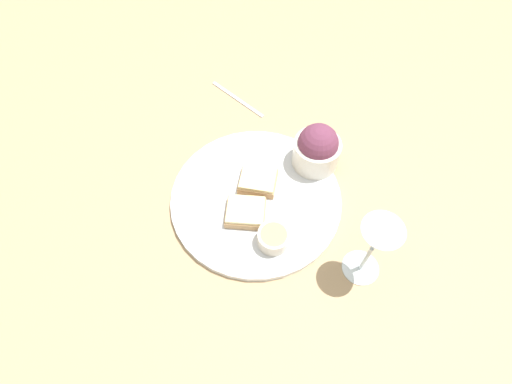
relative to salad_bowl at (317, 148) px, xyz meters
name	(u,v)px	position (x,y,z in m)	size (l,w,h in m)	color
ground_plane	(256,200)	(-0.04, -0.15, -0.06)	(4.00, 4.00, 0.00)	tan
dinner_plate	(256,199)	(-0.04, -0.15, -0.05)	(0.36, 0.36, 0.01)	silver
salad_bowl	(317,148)	(0.00, 0.00, 0.00)	(0.10, 0.10, 0.11)	silver
sauce_ramekin	(273,238)	(0.05, -0.21, -0.03)	(0.06, 0.06, 0.03)	beige
cheese_toast_near	(246,212)	(-0.03, -0.20, -0.03)	(0.10, 0.10, 0.03)	tan
cheese_toast_far	(258,181)	(-0.06, -0.12, -0.03)	(0.10, 0.09, 0.03)	tan
wine_glass	(376,242)	(0.21, -0.14, 0.06)	(0.07, 0.07, 0.17)	silver
fork	(238,99)	(-0.26, 0.05, -0.06)	(0.17, 0.02, 0.01)	silver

